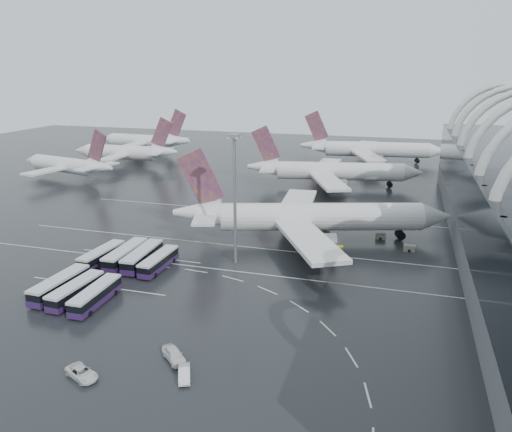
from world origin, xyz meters
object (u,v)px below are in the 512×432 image
(gse_cart_belly_b, at_px, (381,236))
(bus_row_near_a, at_px, (102,256))
(jet_remote_mid, at_px, (127,153))
(bus_row_far_b, at_px, (76,291))
(bus_row_near_b, at_px, (125,255))
(bus_row_near_c, at_px, (142,257))
(bus_row_near_d, at_px, (159,261))
(airliner_gate_c, at_px, (369,150))
(gse_cart_belly_a, at_px, (339,248))
(floodlight_mast, at_px, (235,184))
(gse_cart_belly_c, at_px, (311,238))
(airliner_gate_b, at_px, (331,172))
(jet_remote_west, at_px, (69,166))
(bus_row_far_c, at_px, (96,295))
(airliner_main, at_px, (307,218))
(jet_remote_far, at_px, (146,141))
(gse_cart_belly_e, at_px, (325,227))
(van_curve_c, at_px, (184,374))
(van_curve_b, at_px, (174,355))
(gse_cart_belly_d, at_px, (409,248))
(van_curve_a, at_px, (82,373))
(bus_row_far_a, at_px, (60,285))

(gse_cart_belly_b, bearing_deg, bus_row_near_a, -149.23)
(jet_remote_mid, xyz_separation_m, gse_cart_belly_b, (106.23, -65.83, -4.53))
(bus_row_far_b, bearing_deg, bus_row_near_b, 4.42)
(bus_row_near_c, relative_size, bus_row_far_b, 1.09)
(bus_row_near_d, bearing_deg, bus_row_far_b, 156.58)
(airliner_gate_c, relative_size, bus_row_near_b, 4.37)
(gse_cart_belly_a, bearing_deg, bus_row_near_d, -147.58)
(bus_row_near_d, relative_size, bus_row_far_b, 0.98)
(floodlight_mast, relative_size, gse_cart_belly_a, 13.39)
(jet_remote_mid, height_order, floodlight_mast, floodlight_mast)
(gse_cart_belly_c, bearing_deg, floodlight_mast, -125.06)
(airliner_gate_c, height_order, gse_cart_belly_b, airliner_gate_c)
(airliner_gate_b, xyz_separation_m, jet_remote_west, (-92.35, -15.54, -0.17))
(airliner_gate_b, bearing_deg, bus_row_far_c, -114.60)
(airliner_main, bearing_deg, gse_cart_belly_a, -48.44)
(floodlight_mast, bearing_deg, jet_remote_far, 125.65)
(gse_cart_belly_b, xyz_separation_m, gse_cart_belly_c, (-15.60, -6.13, -0.04))
(gse_cart_belly_e, bearing_deg, van_curve_c, -96.55)
(jet_remote_mid, bearing_deg, gse_cart_belly_c, 138.33)
(bus_row_near_a, relative_size, van_curve_c, 2.98)
(van_curve_b, distance_m, gse_cart_belly_d, 62.32)
(airliner_gate_b, distance_m, van_curve_c, 115.09)
(van_curve_a, bearing_deg, jet_remote_west, 61.12)
(van_curve_a, xyz_separation_m, van_curve_c, (12.89, 3.71, -0.01))
(bus_row_far_b, xyz_separation_m, floodlight_mast, (21.01, 24.42, 15.03))
(bus_row_near_b, bearing_deg, gse_cart_belly_a, -65.22)
(airliner_gate_c, distance_m, gse_cart_belly_b, 101.40)
(bus_row_far_b, bearing_deg, van_curve_a, -140.31)
(gse_cart_belly_a, distance_m, gse_cart_belly_d, 15.58)
(airliner_main, bearing_deg, bus_row_near_a, -161.74)
(airliner_gate_b, height_order, van_curve_a, airliner_gate_b)
(bus_row_far_b, relative_size, gse_cart_belly_a, 6.39)
(bus_row_near_c, xyz_separation_m, bus_row_near_d, (4.18, -1.05, -0.17))
(bus_row_near_b, height_order, gse_cart_belly_c, bus_row_near_b)
(bus_row_far_a, bearing_deg, airliner_main, -39.03)
(gse_cart_belly_d, bearing_deg, floodlight_mast, -153.37)
(bus_row_near_a, distance_m, bus_row_far_b, 16.80)
(jet_remote_west, relative_size, floodlight_mast, 1.65)
(bus_row_far_a, bearing_deg, airliner_gate_b, -16.61)
(jet_remote_mid, bearing_deg, bus_row_near_a, 114.62)
(airliner_main, bearing_deg, gse_cart_belly_e, 53.86)
(bus_row_far_a, xyz_separation_m, floodlight_mast, (25.07, 23.41, 14.93))
(bus_row_near_d, bearing_deg, van_curve_b, -148.40)
(gse_cart_belly_d, distance_m, gse_cart_belly_e, 22.37)
(jet_remote_far, distance_m, van_curve_b, 180.29)
(bus_row_near_c, relative_size, bus_row_near_d, 1.11)
(airliner_main, bearing_deg, bus_row_far_a, -148.24)
(airliner_gate_c, height_order, jet_remote_west, airliner_gate_c)
(gse_cart_belly_d, bearing_deg, jet_remote_far, 139.64)
(airliner_gate_c, bearing_deg, van_curve_a, -105.59)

